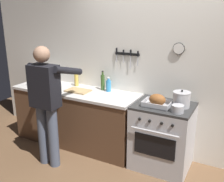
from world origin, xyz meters
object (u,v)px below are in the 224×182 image
stock_pot (181,99)px  bottle_cooking_oil (76,80)px  roasting_pan (157,101)px  bottle_dish_soap (109,86)px  person_cook (46,99)px  bottle_olive_oil (103,82)px  cutting_board (78,91)px  stove (162,136)px  saucepan (178,109)px

stock_pot → bottle_cooking_oil: (-1.74, 0.16, 0.00)m
roasting_pan → bottle_dish_soap: bearing=162.9°
person_cook → bottle_olive_oil: size_ratio=5.52×
roasting_pan → cutting_board: roasting_pan is taller
roasting_pan → cutting_board: 1.27m
cutting_board → bottle_cooking_oil: (-0.20, 0.24, 0.09)m
stock_pot → cutting_board: stock_pot is taller
roasting_pan → stock_pot: size_ratio=1.56×
cutting_board → stove: bearing=1.6°
saucepan → bottle_dish_soap: 1.20m
stock_pot → saucepan: 0.22m
person_cook → bottle_cooking_oil: person_cook is taller
stock_pot → bottle_dish_soap: bearing=172.8°
cutting_board → bottle_cooking_oil: bottle_cooking_oil is taller
bottle_cooking_oil → bottle_olive_oil: size_ratio=0.81×
stove → person_cook: 1.63m
stove → roasting_pan: size_ratio=2.56×
bottle_dish_soap → bottle_cooking_oil: 0.61m
stock_pot → roasting_pan: bearing=-156.7°
roasting_pan → stock_pot: bearing=23.3°
stock_pot → cutting_board: (-1.54, -0.08, -0.09)m
roasting_pan → saucepan: bearing=-18.1°
stock_pot → bottle_dish_soap: stock_pot is taller
roasting_pan → person_cook: bearing=-156.1°
person_cook → bottle_cooking_oil: (-0.13, 0.87, 0.05)m
bottle_olive_oil → saucepan: bearing=-16.9°
stove → saucepan: size_ratio=6.06×
cutting_board → bottle_cooking_oil: bearing=129.5°
person_cook → bottle_dish_soap: (0.47, 0.85, 0.04)m
person_cook → roasting_pan: (1.33, 0.59, 0.02)m
roasting_pan → bottle_olive_oil: size_ratio=1.17×
stove → person_cook: bearing=-154.5°
person_cook → roasting_pan: person_cook is taller
person_cook → bottle_olive_oil: bearing=-21.5°
person_cook → stock_pot: (1.61, 0.71, 0.05)m
person_cook → stove: bearing=-63.8°
bottle_dish_soap → stock_pot: bearing=-7.2°
roasting_pan → bottle_cooking_oil: 1.49m
saucepan → bottle_olive_oil: bottle_olive_oil is taller
cutting_board → roasting_pan: bearing=-2.0°
stove → saucepan: (0.22, -0.17, 0.50)m
stove → bottle_cooking_oil: bottle_cooking_oil is taller
stove → saucepan: bearing=-38.3°
bottle_olive_oil → stove: bearing=-11.3°
roasting_pan → bottle_olive_oil: bottle_olive_oil is taller
stove → roasting_pan: bearing=-130.8°
bottle_dish_soap → bottle_olive_oil: (-0.12, 0.02, 0.04)m
stove → cutting_board: size_ratio=2.50×
cutting_board → stock_pot: bearing=2.9°
person_cook → saucepan: bearing=-72.4°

